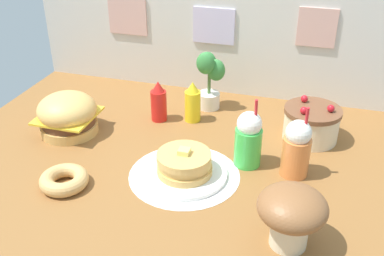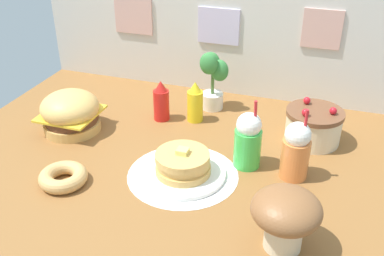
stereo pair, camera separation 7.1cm
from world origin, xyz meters
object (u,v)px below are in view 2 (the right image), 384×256
burger (70,112)px  ketchup_bottle (161,102)px  donut_pink_glaze (63,177)px  mustard_bottle (195,103)px  pancake_stack (183,166)px  layer_cake (313,126)px  potted_plant (213,78)px  mushroom_stool (286,215)px  orange_float_cup (296,151)px  cream_soda_cup (248,140)px

burger → ketchup_bottle: (0.41, 0.26, 0.00)m
burger → donut_pink_glaze: bearing=-63.0°
mustard_bottle → ketchup_bottle: bearing=-165.6°
pancake_stack → layer_cake: (0.52, 0.50, 0.04)m
potted_plant → donut_pink_glaze: bearing=-114.4°
layer_cake → potted_plant: potted_plant is taller
burger → pancake_stack: (0.70, -0.21, -0.05)m
pancake_stack → mustard_bottle: (-0.11, 0.52, 0.05)m
potted_plant → mushroom_stool: 1.14m
burger → donut_pink_glaze: burger is taller
ketchup_bottle → orange_float_cup: 0.83m
burger → potted_plant: bearing=37.4°
orange_float_cup → burger: bearing=177.5°
burger → orange_float_cup: size_ratio=0.88×
pancake_stack → mustard_bottle: mustard_bottle is taller
ketchup_bottle → mushroom_stool: mushroom_stool is taller
pancake_stack → ketchup_bottle: ketchup_bottle is taller
ketchup_bottle → potted_plant: (0.23, 0.22, 0.08)m
burger → layer_cake: bearing=13.4°
donut_pink_glaze → orange_float_cup: bearing=21.7°
burger → ketchup_bottle: size_ratio=1.33×
burger → pancake_stack: size_ratio=0.78×
ketchup_bottle → mustard_bottle: (0.18, 0.05, 0.00)m
ketchup_bottle → mustard_bottle: 0.19m
ketchup_bottle → cream_soda_cup: cream_soda_cup is taller
donut_pink_glaze → mushroom_stool: bearing=-4.8°
pancake_stack → donut_pink_glaze: size_ratio=1.83×
mustard_bottle → donut_pink_glaze: (-0.37, -0.74, -0.07)m
potted_plant → mushroom_stool: bearing=-60.7°
donut_pink_glaze → potted_plant: potted_plant is taller
burger → layer_cake: burger is taller
orange_float_cup → pancake_stack: bearing=-161.8°
layer_cake → potted_plant: bearing=161.7°
orange_float_cup → donut_pink_glaze: size_ratio=1.61×
pancake_stack → donut_pink_glaze: (-0.48, -0.22, -0.02)m
mustard_bottle → cream_soda_cup: 0.50m
pancake_stack → orange_float_cup: bearing=18.2°
ketchup_bottle → layer_cake: bearing=1.8°
mustard_bottle → mushroom_stool: (0.61, -0.82, 0.04)m
layer_cake → mushroom_stool: mushroom_stool is taller
burger → mustard_bottle: bearing=28.0°
orange_float_cup → mushroom_stool: (0.02, -0.46, 0.01)m
cream_soda_cup → layer_cake: bearing=50.3°
mushroom_stool → donut_pink_glaze: bearing=175.2°
burger → orange_float_cup: bearing=-2.5°
layer_cake → ketchup_bottle: (-0.81, -0.03, 0.02)m
pancake_stack → donut_pink_glaze: pancake_stack is taller
burger → donut_pink_glaze: (0.22, -0.43, -0.07)m
ketchup_bottle → potted_plant: 0.33m
orange_float_cup → mushroom_stool: orange_float_cup is taller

